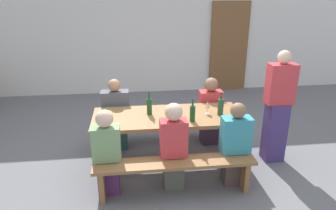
{
  "coord_description": "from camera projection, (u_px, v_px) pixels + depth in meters",
  "views": [
    {
      "loc": [
        -0.47,
        -3.91,
        2.4
      ],
      "look_at": [
        0.0,
        0.0,
        0.9
      ],
      "focal_mm": 33.37,
      "sensor_mm": 36.0,
      "label": 1
    }
  ],
  "objects": [
    {
      "name": "tasting_table",
      "position": [
        168.0,
        120.0,
        4.3
      ],
      "size": [
        2.05,
        0.82,
        0.75
      ],
      "color": "olive",
      "rests_on": "ground"
    },
    {
      "name": "wine_bottle_2",
      "position": [
        221.0,
        106.0,
        4.24
      ],
      "size": [
        0.08,
        0.08,
        0.32
      ],
      "color": "#234C2D",
      "rests_on": "tasting_table"
    },
    {
      "name": "seated_guest_near_2",
      "position": [
        235.0,
        146.0,
        3.92
      ],
      "size": [
        0.36,
        0.24,
        1.1
      ],
      "rotation": [
        0.0,
        0.0,
        1.57
      ],
      "color": "#4E3C36",
      "rests_on": "ground"
    },
    {
      "name": "seated_guest_far_1",
      "position": [
        210.0,
        112.0,
        4.95
      ],
      "size": [
        0.35,
        0.24,
        1.1
      ],
      "rotation": [
        0.0,
        0.0,
        -1.57
      ],
      "color": "#3E2C3C",
      "rests_on": "ground"
    },
    {
      "name": "standing_host",
      "position": [
        277.0,
        110.0,
        4.37
      ],
      "size": [
        0.37,
        0.24,
        1.62
      ],
      "rotation": [
        0.0,
        0.0,
        3.14
      ],
      "color": "#42316B",
      "rests_on": "ground"
    },
    {
      "name": "back_wall",
      "position": [
        150.0,
        24.0,
        7.16
      ],
      "size": [
        14.0,
        0.2,
        3.2
      ],
      "primitive_type": "cube",
      "color": "silver",
      "rests_on": "ground"
    },
    {
      "name": "bench_near",
      "position": [
        175.0,
        168.0,
        3.75
      ],
      "size": [
        1.95,
        0.3,
        0.45
      ],
      "color": "olive",
      "rests_on": "ground"
    },
    {
      "name": "ground_plane",
      "position": [
        168.0,
        163.0,
        4.54
      ],
      "size": [
        24.0,
        24.0,
        0.0
      ],
      "primitive_type": "plane",
      "color": "slate"
    },
    {
      "name": "seated_guest_near_0",
      "position": [
        107.0,
        154.0,
        3.74
      ],
      "size": [
        0.33,
        0.24,
        1.09
      ],
      "rotation": [
        0.0,
        0.0,
        1.57
      ],
      "color": "#54285A",
      "rests_on": "ground"
    },
    {
      "name": "wine_glass_1",
      "position": [
        173.0,
        110.0,
        4.12
      ],
      "size": [
        0.06,
        0.06,
        0.18
      ],
      "color": "silver",
      "rests_on": "tasting_table"
    },
    {
      "name": "seated_guest_near_1",
      "position": [
        173.0,
        148.0,
        3.82
      ],
      "size": [
        0.33,
        0.24,
        1.13
      ],
      "rotation": [
        0.0,
        0.0,
        1.57
      ],
      "color": "#4E4F44",
      "rests_on": "ground"
    },
    {
      "name": "wine_bottle_1",
      "position": [
        192.0,
        113.0,
        4.04
      ],
      "size": [
        0.07,
        0.07,
        0.31
      ],
      "color": "#194723",
      "rests_on": "tasting_table"
    },
    {
      "name": "wooden_door",
      "position": [
        229.0,
        47.0,
        7.43
      ],
      "size": [
        0.9,
        0.06,
        2.1
      ],
      "primitive_type": "cube",
      "color": "brown",
      "rests_on": "ground"
    },
    {
      "name": "wine_bottle_0",
      "position": [
        149.0,
        106.0,
        4.26
      ],
      "size": [
        0.07,
        0.07,
        0.32
      ],
      "color": "#194723",
      "rests_on": "tasting_table"
    },
    {
      "name": "seated_guest_far_0",
      "position": [
        116.0,
        117.0,
        4.79
      ],
      "size": [
        0.41,
        0.24,
        1.13
      ],
      "rotation": [
        0.0,
        0.0,
        -1.57
      ],
      "color": "#2A4C4E",
      "rests_on": "ground"
    },
    {
      "name": "bench_far",
      "position": [
        163.0,
        121.0,
        5.07
      ],
      "size": [
        1.95,
        0.3,
        0.45
      ],
      "color": "olive",
      "rests_on": "ground"
    },
    {
      "name": "wine_glass_0",
      "position": [
        208.0,
        105.0,
        4.27
      ],
      "size": [
        0.07,
        0.07,
        0.18
      ],
      "color": "silver",
      "rests_on": "tasting_table"
    }
  ]
}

